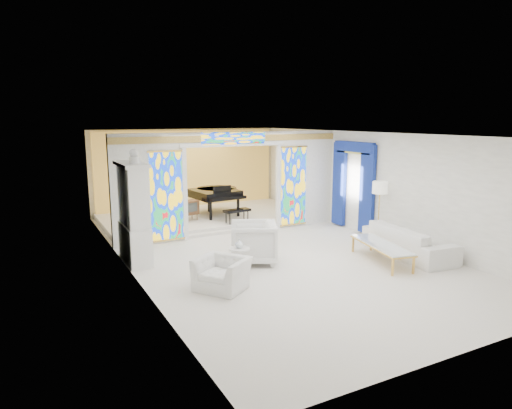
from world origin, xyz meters
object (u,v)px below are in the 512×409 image
sofa (408,241)px  coffee_table (381,245)px  armchair_left (222,274)px  armchair_right (253,242)px  grand_piano (216,193)px  tv_console (189,207)px  china_cabinet (134,214)px

sofa → coffee_table: (-0.99, -0.11, 0.04)m
armchair_left → armchair_right: 1.84m
armchair_right → grand_piano: size_ratio=0.39×
armchair_left → armchair_right: (1.35, 1.24, 0.17)m
grand_piano → tv_console: size_ratio=4.29×
grand_piano → tv_console: (-1.17, -0.53, -0.29)m
china_cabinet → armchair_right: (2.47, -1.36, -0.68)m
sofa → armchair_right: bearing=76.5°
sofa → coffee_table: sofa is taller
sofa → tv_console: 6.75m
china_cabinet → tv_console: 3.82m
armchair_left → sofa: (5.05, -0.06, 0.05)m
armchair_right → sofa: bearing=96.1°
china_cabinet → grand_piano: bearing=44.3°
armchair_right → sofa: (3.70, -1.30, -0.12)m
sofa → coffee_table: 1.00m
grand_piano → sofa: bearing=-73.8°
coffee_table → tv_console: (-2.79, 5.69, 0.18)m
armchair_right → coffee_table: armchair_right is taller
coffee_table → grand_piano: (-1.63, 6.22, 0.47)m
tv_console → china_cabinet: bearing=-146.9°
armchair_left → sofa: bearing=53.3°
armchair_right → china_cabinet: bearing=-93.4°
coffee_table → tv_console: tv_console is taller
coffee_table → tv_console: bearing=116.2°
china_cabinet → armchair_right: bearing=-28.8°
china_cabinet → armchair_left: (1.12, -2.59, -0.85)m
sofa → coffee_table: bearing=102.0°
sofa → tv_console: tv_console is taller
china_cabinet → armchair_left: china_cabinet is taller
coffee_table → grand_piano: 6.44m
armchair_left → armchair_right: size_ratio=0.92×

